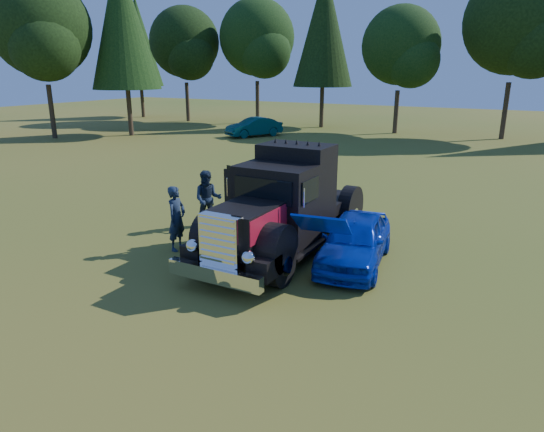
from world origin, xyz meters
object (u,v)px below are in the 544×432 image
at_px(hotrod_coupe, 355,240).
at_px(spectator_far, 208,199).
at_px(distant_teal_car, 254,127).
at_px(diamond_t_truck, 282,209).
at_px(spectator_near, 177,218).

height_order(hotrod_coupe, spectator_far, spectator_far).
bearing_deg(distant_teal_car, hotrod_coupe, -23.25).
bearing_deg(distant_teal_car, diamond_t_truck, -27.35).
relative_size(diamond_t_truck, hotrod_coupe, 1.66).
distance_m(hotrod_coupe, spectator_near, 5.10).
bearing_deg(spectator_near, distant_teal_car, 20.80).
bearing_deg(hotrod_coupe, diamond_t_truck, -176.55).
height_order(diamond_t_truck, spectator_near, diamond_t_truck).
height_order(spectator_far, distant_teal_car, spectator_far).
xyz_separation_m(spectator_near, spectator_far, (-0.47, 2.16, 0.01)).
distance_m(diamond_t_truck, spectator_far, 3.34).
xyz_separation_m(diamond_t_truck, distant_teal_car, (-13.58, 21.06, -0.55)).
relative_size(spectator_near, distant_teal_car, 0.43).
distance_m(diamond_t_truck, hotrod_coupe, 2.23).
bearing_deg(spectator_near, spectator_far, 7.22).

